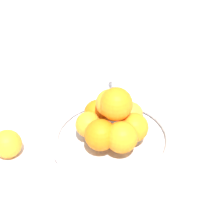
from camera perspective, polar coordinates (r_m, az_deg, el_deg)
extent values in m
plane|color=silver|center=(0.86, 0.00, -5.78)|extent=(4.00, 4.00, 0.00)
cylinder|color=silver|center=(0.85, 0.00, -5.38)|extent=(0.32, 0.32, 0.02)
torus|color=silver|center=(0.84, 0.00, -4.46)|extent=(0.33, 0.33, 0.02)
sphere|color=orange|center=(0.76, 1.81, -4.61)|extent=(0.08, 0.08, 0.08)
sphere|color=orange|center=(0.79, 3.98, -2.82)|extent=(0.08, 0.08, 0.08)
sphere|color=orange|center=(0.84, 3.31, -0.47)|extent=(0.07, 0.07, 0.07)
sphere|color=orange|center=(0.86, 0.27, 1.00)|extent=(0.08, 0.08, 0.08)
sphere|color=orange|center=(0.84, -2.69, -0.16)|extent=(0.07, 0.07, 0.07)
sphere|color=orange|center=(0.81, -4.33, -2.31)|extent=(0.07, 0.07, 0.07)
sphere|color=orange|center=(0.77, -2.10, -4.21)|extent=(0.08, 0.08, 0.08)
sphere|color=orange|center=(0.77, -0.53, 1.56)|extent=(0.07, 0.07, 0.07)
sphere|color=orange|center=(0.76, 0.93, 1.61)|extent=(0.08, 0.08, 0.08)
sphere|color=orange|center=(0.85, -18.59, -5.54)|extent=(0.07, 0.07, 0.07)
cylinder|color=silver|center=(1.01, 1.77, 6.06)|extent=(0.06, 0.06, 0.11)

